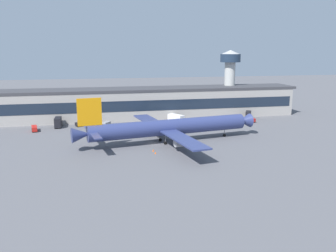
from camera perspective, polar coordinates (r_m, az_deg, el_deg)
ground_plane at (r=123.75m, az=-2.39°, el=-2.86°), size 600.00×600.00×0.00m
terminal_building at (r=169.59m, az=-5.22°, el=3.67°), size 157.48×17.88×14.41m
airliner at (r=124.23m, az=-0.01°, el=-0.22°), size 66.95×57.84×17.09m
control_tower at (r=183.83m, az=9.92°, el=8.20°), size 10.15×10.15×32.10m
catering_truck at (r=156.35m, az=-17.29°, el=0.62°), size 2.66×7.21×4.15m
baggage_tug at (r=164.54m, az=13.25°, el=0.97°), size 2.96×4.02×1.85m
follow_me_car at (r=153.98m, az=-9.90°, el=0.36°), size 4.05×4.70×1.85m
belt_loader at (r=152.33m, az=-20.72°, el=-0.35°), size 3.06×6.65×1.95m
pushback_tractor at (r=156.43m, az=-13.75°, el=0.36°), size 5.45×4.40×1.75m
fuel_truck at (r=160.96m, az=1.26°, el=1.34°), size 6.63×8.67×3.35m
stair_truck at (r=172.37m, az=12.81°, el=1.79°), size 4.88×6.43×3.55m
traffic_cone_0 at (r=111.77m, az=-2.04°, el=-4.33°), size 0.53×0.53×0.67m
traffic_cone_1 at (r=114.43m, az=-2.39°, el=-3.93°), size 0.56×0.56×0.70m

